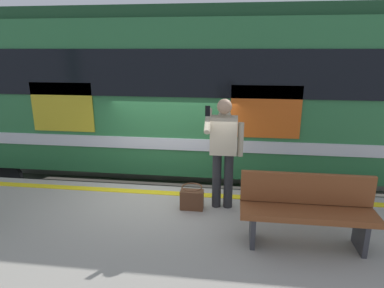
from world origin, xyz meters
The scene contains 9 objects.
ground_plane centered at (0.00, 0.00, 0.00)m, with size 24.72×24.72×0.00m, color #4C4742.
platform centered at (0.00, 1.94, 0.55)m, with size 13.38×3.88×1.11m, color #9E998E.
safety_line centered at (0.00, 0.30, 1.11)m, with size 13.12×0.16×0.01m, color yellow.
track_rail_near centered at (0.00, -1.52, 0.08)m, with size 17.40×0.08×0.16m, color slate.
track_rail_far centered at (0.00, -2.96, 0.08)m, with size 17.40×0.08×0.16m, color slate.
train_carriage centered at (0.27, -2.24, 2.61)m, with size 11.68×2.74×4.14m.
passenger centered at (-1.05, 0.66, 2.12)m, with size 0.57×0.55×1.70m.
handbag centered at (-0.59, 0.81, 1.28)m, with size 0.36×0.32×0.37m.
bench centered at (-2.13, 1.56, 1.60)m, with size 1.64×0.44×0.90m.
Camera 1 is at (-1.21, 5.48, 3.51)m, focal length 31.16 mm.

